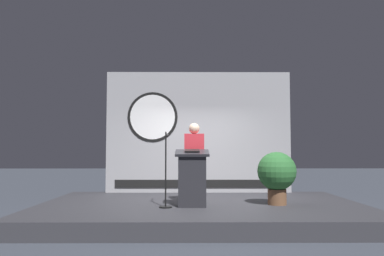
% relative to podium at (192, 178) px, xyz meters
% --- Properties ---
extents(ground_plane, '(40.00, 40.00, 0.00)m').
position_rel_podium_xyz_m(ground_plane, '(0.18, 0.46, -0.83)').
color(ground_plane, '#383D47').
extents(stage_platform, '(6.40, 4.00, 0.30)m').
position_rel_podium_xyz_m(stage_platform, '(0.18, 0.46, -0.68)').
color(stage_platform, '#333338').
rests_on(stage_platform, ground).
extents(banner_display, '(4.66, 0.12, 3.05)m').
position_rel_podium_xyz_m(banner_display, '(0.14, 2.31, 0.99)').
color(banner_display, '#9E9EA3').
rests_on(banner_display, stage_platform).
extents(podium, '(0.64, 0.50, 1.08)m').
position_rel_podium_xyz_m(podium, '(0.00, 0.00, 0.00)').
color(podium, '#26262B').
rests_on(podium, stage_platform).
extents(speaker_person, '(0.40, 0.26, 1.61)m').
position_rel_podium_xyz_m(speaker_person, '(0.05, 0.48, 0.29)').
color(speaker_person, black).
rests_on(speaker_person, stage_platform).
extents(microphone_stand, '(0.24, 0.49, 1.40)m').
position_rel_podium_xyz_m(microphone_stand, '(-0.49, -0.10, -0.05)').
color(microphone_stand, black).
rests_on(microphone_stand, stage_platform).
extents(potted_plant, '(0.76, 0.76, 1.03)m').
position_rel_podium_xyz_m(potted_plant, '(1.66, 0.21, 0.08)').
color(potted_plant, brown).
rests_on(potted_plant, stage_platform).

